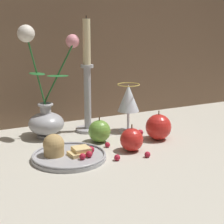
# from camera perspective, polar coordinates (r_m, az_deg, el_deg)

# --- Properties ---
(ground_plane) EXTENTS (2.40, 2.40, 0.00)m
(ground_plane) POSITION_cam_1_polar(r_m,az_deg,el_deg) (1.10, -2.78, -5.72)
(ground_plane) COLOR #B7B2A3
(ground_plane) RESTS_ON ground
(vase) EXTENTS (0.20, 0.11, 0.35)m
(vase) POSITION_cam_1_polar(r_m,az_deg,el_deg) (1.20, -10.04, 0.73)
(vase) COLOR #A3A3A8
(vase) RESTS_ON ground_plane
(plate_with_pastries) EXTENTS (0.20, 0.20, 0.07)m
(plate_with_pastries) POSITION_cam_1_polar(r_m,az_deg,el_deg) (1.03, -7.12, -6.22)
(plate_with_pastries) COLOR #A3A3A8
(plate_with_pastries) RESTS_ON ground_plane
(wine_glass) EXTENTS (0.07, 0.07, 0.16)m
(wine_glass) POSITION_cam_1_polar(r_m,az_deg,el_deg) (1.24, 2.51, 1.87)
(wine_glass) COLOR silver
(wine_glass) RESTS_ON ground_plane
(candlestick) EXTENTS (0.08, 0.08, 0.38)m
(candlestick) POSITION_cam_1_polar(r_m,az_deg,el_deg) (1.24, -3.78, 3.80)
(candlestick) COLOR #A3A3A8
(candlestick) RESTS_ON ground_plane
(apple_beside_vase) EXTENTS (0.07, 0.07, 0.08)m
(apple_beside_vase) POSITION_cam_1_polar(r_m,az_deg,el_deg) (1.08, 3.02, -4.23)
(apple_beside_vase) COLOR red
(apple_beside_vase) RESTS_ON ground_plane
(apple_near_glass) EXTENTS (0.08, 0.08, 0.09)m
(apple_near_glass) POSITION_cam_1_polar(r_m,az_deg,el_deg) (1.18, 7.09, -2.28)
(apple_near_glass) COLOR red
(apple_near_glass) RESTS_ON ground_plane
(apple_at_table_edge) EXTENTS (0.07, 0.07, 0.08)m
(apple_at_table_edge) POSITION_cam_1_polar(r_m,az_deg,el_deg) (1.15, -1.92, -2.93)
(apple_at_table_edge) COLOR #669938
(apple_at_table_edge) RESTS_ON ground_plane
(berry_near_plate) EXTENTS (0.02, 0.02, 0.02)m
(berry_near_plate) POSITION_cam_1_polar(r_m,az_deg,el_deg) (1.23, 4.33, -3.14)
(berry_near_plate) COLOR #AD192D
(berry_near_plate) RESTS_ON ground_plane
(berry_front_center) EXTENTS (0.02, 0.02, 0.02)m
(berry_front_center) POSITION_cam_1_polar(r_m,az_deg,el_deg) (1.01, 0.79, -6.96)
(berry_front_center) COLOR #AD192D
(berry_front_center) RESTS_ON ground_plane
(berry_by_glass_stem) EXTENTS (0.02, 0.02, 0.02)m
(berry_by_glass_stem) POSITION_cam_1_polar(r_m,az_deg,el_deg) (1.04, 5.42, -6.46)
(berry_by_glass_stem) COLOR #AD192D
(berry_by_glass_stem) RESTS_ON ground_plane
(berry_under_candlestick) EXTENTS (0.02, 0.02, 0.02)m
(berry_under_candlestick) POSITION_cam_1_polar(r_m,az_deg,el_deg) (1.11, -0.69, -5.01)
(berry_under_candlestick) COLOR #AD192D
(berry_under_candlestick) RESTS_ON ground_plane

